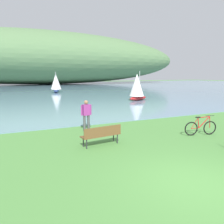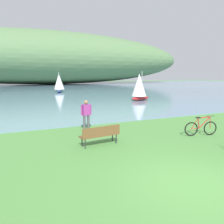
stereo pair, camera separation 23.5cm
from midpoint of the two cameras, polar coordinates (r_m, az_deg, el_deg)
name	(u,v)px [view 2 (the right image)]	position (r m, az deg, el deg)	size (l,w,h in m)	color
ground_plane	(191,184)	(7.14, 20.21, -16.73)	(200.00, 200.00, 0.00)	#518E42
bay_water	(34,89)	(53.18, -19.07, 5.63)	(180.00, 80.00, 0.04)	#6B8EA8
distant_hillside	(50,58)	(75.66, -15.31, 13.03)	(95.20, 28.00, 16.42)	#567A4C
park_bench_near_camera	(100,134)	(9.90, -2.28, -5.56)	(1.84, 0.68, 0.88)	brown
bicycle_leaning_near_bench	(201,128)	(12.41, 22.06, -3.75)	(1.73, 0.50, 1.01)	black
person_at_shoreline	(86,113)	(12.41, -6.00, -0.37)	(0.61, 0.24, 1.71)	#4C4C51
sailboat_nearest_to_shore	(139,87)	(26.98, 7.17, 6.35)	(3.04, 2.24, 3.45)	#B22323
sailboat_mid_bay	(59,83)	(40.41, -13.08, 7.23)	(2.15, 3.10, 3.51)	navy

